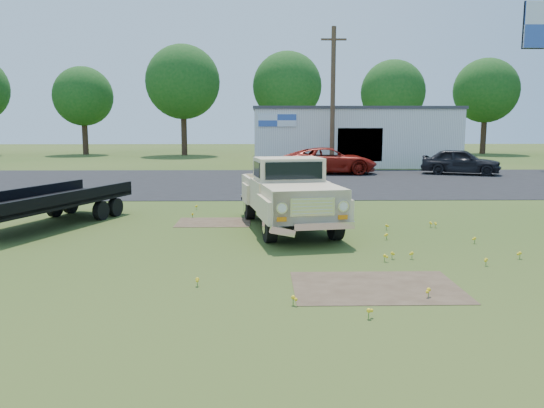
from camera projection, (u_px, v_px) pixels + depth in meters
The scene contains 15 objects.
ground at pixel (286, 249), 12.50m from camera, with size 140.00×140.00×0.00m, color #314A18.
asphalt_lot at pixel (272, 182), 27.33m from camera, with size 90.00×14.00×0.02m, color black.
dirt_patch_a at pixel (376, 287), 9.56m from camera, with size 3.00×2.00×0.01m, color #493627.
dirt_patch_b at pixel (214, 222), 15.92m from camera, with size 2.20×1.60×0.01m, color #493627.
commercial_building at pixel (350, 136), 39.00m from camera, with size 14.20×8.20×4.15m.
utility_pole_mid at pixel (333, 98), 33.65m from camera, with size 1.60×0.30×9.00m.
treeline_b at pixel (83, 96), 51.84m from camera, with size 5.76×5.76×8.57m.
treeline_c at pixel (183, 82), 50.37m from camera, with size 7.04×7.04×10.47m.
treeline_d at pixel (287, 86), 51.61m from camera, with size 6.72×6.72×10.00m.
treeline_e at pixel (393, 92), 50.42m from camera, with size 6.08×6.08×9.04m.
treeline_f at pixel (486, 91), 53.05m from camera, with size 6.40×6.40×9.52m.
vintage_pickup_truck at pixel (288, 193), 14.88m from camera, with size 2.16×5.54×2.01m, color beige, non-canonical shape.
flatbed_trailer at pixel (47, 198), 15.28m from camera, with size 2.02×6.06×1.65m, color black, non-canonical shape.
red_pickup at pixel (329, 161), 31.62m from camera, with size 2.58×5.59×1.55m, color maroon.
dark_sedan at pixel (461, 162), 31.17m from camera, with size 1.79×4.45×1.52m, color black.
Camera 1 is at (-0.57, -12.19, 2.90)m, focal length 35.00 mm.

